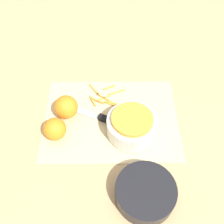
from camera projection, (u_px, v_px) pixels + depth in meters
The scene contains 8 objects.
ground_plane at pixel (112, 118), 0.90m from camera, with size 4.00×4.00×0.00m, color tan.
cutting_board at pixel (112, 118), 0.90m from camera, with size 0.46×0.35×0.01m.
bowl_speckled at pixel (133, 125), 0.83m from camera, with size 0.16×0.16×0.07m.
bowl_dark at pixel (147, 192), 0.71m from camera, with size 0.17×0.17×0.05m.
knife at pixel (108, 120), 0.88m from camera, with size 0.23×0.12×0.02m.
orange_left at pixel (67, 107), 0.87m from camera, with size 0.08×0.08×0.08m.
orange_right at pixel (56, 129), 0.82m from camera, with size 0.07×0.07×0.07m.
peel_pile at pixel (106, 97), 0.95m from camera, with size 0.14×0.11×0.01m.
Camera 1 is at (0.00, 0.54, 0.72)m, focal length 42.00 mm.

